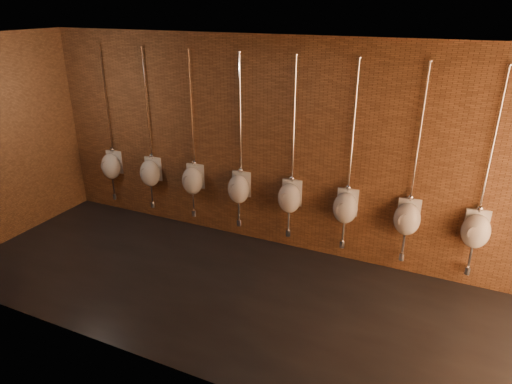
# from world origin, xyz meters

# --- Properties ---
(ground) EXTENTS (8.50, 8.50, 0.00)m
(ground) POSITION_xyz_m (0.00, 0.00, 0.00)
(ground) COLOR black
(ground) RESTS_ON ground
(room_shell) EXTENTS (8.54, 3.04, 3.22)m
(room_shell) POSITION_xyz_m (0.00, 0.00, 2.01)
(room_shell) COLOR black
(room_shell) RESTS_ON ground
(urinal_0) EXTENTS (0.41, 0.37, 2.71)m
(urinal_0) POSITION_xyz_m (-3.39, 1.38, 0.90)
(urinal_0) COLOR silver
(urinal_0) RESTS_ON ground
(urinal_1) EXTENTS (0.41, 0.37, 2.71)m
(urinal_1) POSITION_xyz_m (-2.54, 1.38, 0.90)
(urinal_1) COLOR silver
(urinal_1) RESTS_ON ground
(urinal_2) EXTENTS (0.41, 0.37, 2.71)m
(urinal_2) POSITION_xyz_m (-1.68, 1.38, 0.90)
(urinal_2) COLOR silver
(urinal_2) RESTS_ON ground
(urinal_3) EXTENTS (0.41, 0.37, 2.71)m
(urinal_3) POSITION_xyz_m (-0.83, 1.38, 0.90)
(urinal_3) COLOR silver
(urinal_3) RESTS_ON ground
(urinal_4) EXTENTS (0.41, 0.37, 2.71)m
(urinal_4) POSITION_xyz_m (0.02, 1.38, 0.90)
(urinal_4) COLOR silver
(urinal_4) RESTS_ON ground
(urinal_5) EXTENTS (0.41, 0.37, 2.71)m
(urinal_5) POSITION_xyz_m (0.87, 1.38, 0.90)
(urinal_5) COLOR silver
(urinal_5) RESTS_ON ground
(urinal_6) EXTENTS (0.41, 0.37, 2.71)m
(urinal_6) POSITION_xyz_m (1.72, 1.38, 0.90)
(urinal_6) COLOR silver
(urinal_6) RESTS_ON ground
(urinal_7) EXTENTS (0.41, 0.37, 2.71)m
(urinal_7) POSITION_xyz_m (2.57, 1.38, 0.90)
(urinal_7) COLOR silver
(urinal_7) RESTS_ON ground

